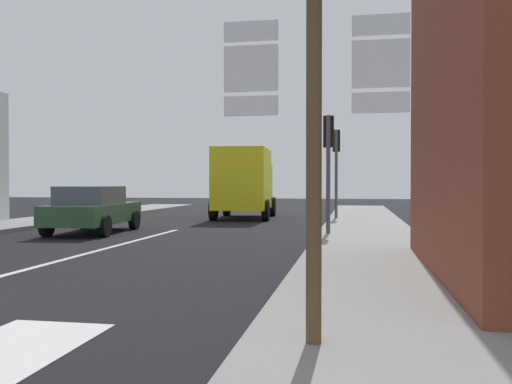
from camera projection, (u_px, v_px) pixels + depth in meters
ground_plane at (155, 236)px, 16.39m from camera, size 80.00×80.00×0.00m
sidewalk_right at (371, 245)px, 13.32m from camera, size 2.85×44.00×0.14m
lane_centre_stripe at (92, 252)px, 12.45m from camera, size 0.16×12.00×0.01m
lane_turn_arrow at (4, 352)px, 5.10m from camera, size 1.20×2.20×0.01m
sedan_far at (93, 209)px, 17.25m from camera, size 2.22×4.32×1.47m
delivery_truck at (244, 181)px, 24.38m from camera, size 2.75×5.13×3.05m
route_sign_post at (314, 145)px, 4.91m from camera, size 1.66×0.14×3.20m
traffic_light_near_right at (329, 148)px, 15.83m from camera, size 0.30×0.49×3.50m
traffic_light_far_right at (336, 154)px, 22.79m from camera, size 0.30×0.49×3.77m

